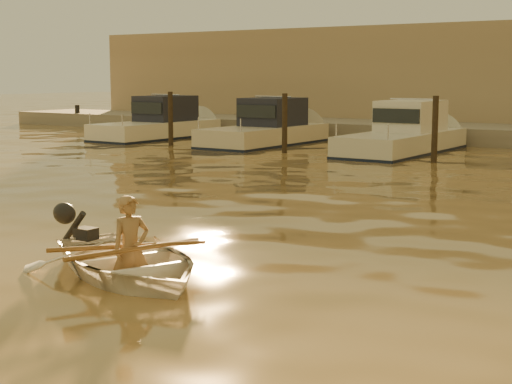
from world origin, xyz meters
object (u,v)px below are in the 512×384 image
Objects in this scene: person at (131,249)px; moored_boat_2 at (403,134)px; moored_boat_0 at (156,123)px; dinghy at (128,262)px; moored_boat_1 at (264,128)px.

moored_boat_2 reaches higher than person.
person is 0.20× the size of moored_boat_0.
dinghy is 0.22m from person.
moored_boat_1 is at bearing 180.00° from moored_boat_2.
moored_boat_1 is at bearing 50.67° from dinghy.
person reaches higher than dinghy.
moored_boat_0 is 5.36m from moored_boat_1.
person is 0.21× the size of moored_boat_1.
moored_boat_0 is 0.94× the size of moored_boat_2.
moored_boat_0 is at bearing 180.00° from moored_boat_2.
moored_boat_0 and moored_boat_2 have the same top height.
dinghy is 0.46× the size of moored_boat_1.
moored_boat_0 is 10.96m from moored_boat_2.
moored_boat_2 reaches higher than dinghy.
moored_boat_2 is at bearing 34.52° from dinghy.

